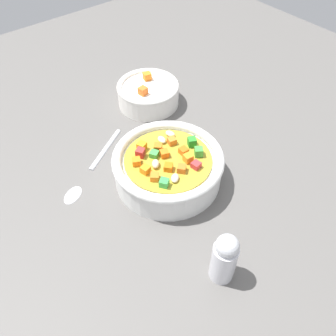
# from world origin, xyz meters

# --- Properties ---
(ground_plane) EXTENTS (1.40, 1.40, 0.02)m
(ground_plane) POSITION_xyz_m (0.00, 0.00, -0.01)
(ground_plane) COLOR #565451
(soup_bowl_main) EXTENTS (0.19, 0.19, 0.06)m
(soup_bowl_main) POSITION_xyz_m (-0.00, 0.00, 0.03)
(soup_bowl_main) COLOR white
(soup_bowl_main) RESTS_ON ground_plane
(spoon) EXTENTS (0.18, 0.11, 0.01)m
(spoon) POSITION_xyz_m (-0.09, 0.10, 0.00)
(spoon) COLOR silver
(spoon) RESTS_ON ground_plane
(side_bowl_small) EXTENTS (0.13, 0.13, 0.06)m
(side_bowl_small) POSITION_xyz_m (0.10, 0.19, 0.03)
(side_bowl_small) COLOR white
(side_bowl_small) RESTS_ON ground_plane
(pepper_shaker) EXTENTS (0.03, 0.03, 0.09)m
(pepper_shaker) POSITION_xyz_m (-0.05, -0.18, 0.04)
(pepper_shaker) COLOR silver
(pepper_shaker) RESTS_ON ground_plane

